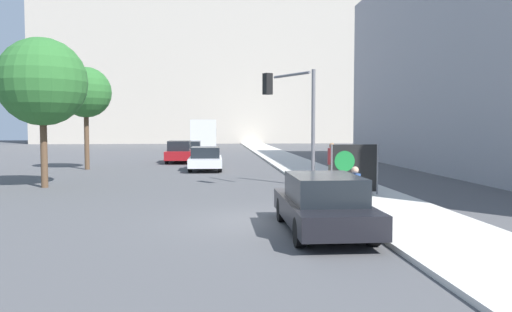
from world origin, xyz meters
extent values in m
plane|color=#4F4F51|center=(0.00, 0.00, 0.00)|extent=(160.00, 160.00, 0.00)
cube|color=beige|center=(3.77, 15.00, 0.06)|extent=(3.16, 90.00, 0.12)
cube|color=#BCB2A3|center=(-2.00, 65.84, 20.22)|extent=(52.00, 12.00, 40.43)
cylinder|color=#474C56|center=(2.59, 1.37, 0.35)|extent=(0.03, 0.03, 0.46)
cylinder|color=#474C56|center=(2.96, 1.37, 0.35)|extent=(0.03, 0.03, 0.46)
cylinder|color=#474C56|center=(2.59, 1.74, 0.35)|extent=(0.03, 0.03, 0.46)
cylinder|color=#474C56|center=(2.96, 1.74, 0.35)|extent=(0.03, 0.03, 0.46)
cube|color=navy|center=(2.77, 1.56, 0.59)|extent=(0.40, 0.40, 0.02)
cube|color=navy|center=(2.77, 1.75, 0.79)|extent=(0.40, 0.02, 0.38)
cylinder|color=#424247|center=(2.77, 1.40, 0.69)|extent=(0.18, 0.42, 0.18)
cylinder|color=#424247|center=(2.77, 1.19, 0.35)|extent=(0.16, 0.16, 0.46)
cube|color=black|center=(2.77, 1.13, 0.17)|extent=(0.20, 0.28, 0.10)
cylinder|color=navy|center=(2.77, 1.59, 0.86)|extent=(0.34, 0.34, 0.52)
sphere|color=tan|center=(2.77, 1.59, 1.23)|extent=(0.22, 0.22, 0.22)
cylinder|color=navy|center=(2.45, 1.51, 0.94)|extent=(0.45, 0.09, 0.09)
cube|color=#EAE5C6|center=(2.24, 1.51, 0.99)|extent=(0.51, 0.02, 0.35)
cube|color=#AD1414|center=(2.24, 1.50, 0.99)|extent=(0.38, 0.01, 0.08)
cylinder|color=#334775|center=(3.33, 5.09, 0.52)|extent=(0.28, 0.28, 0.80)
cylinder|color=#236642|center=(3.33, 5.09, 1.24)|extent=(0.34, 0.34, 0.63)
sphere|color=tan|center=(3.33, 5.09, 1.66)|extent=(0.21, 0.21, 0.21)
cylinder|color=#756651|center=(3.36, 7.13, 0.55)|extent=(0.28, 0.28, 0.85)
cylinder|color=#B23333|center=(3.36, 7.13, 1.31)|extent=(0.34, 0.34, 0.67)
sphere|color=#936B4C|center=(3.36, 7.13, 1.76)|extent=(0.22, 0.22, 0.22)
cylinder|color=slate|center=(2.65, 4.15, 1.02)|extent=(0.06, 0.06, 1.79)
cylinder|color=slate|center=(4.32, 4.15, 1.02)|extent=(0.06, 0.06, 1.79)
cube|color=black|center=(3.49, 4.15, 1.07)|extent=(1.67, 0.02, 1.69)
cylinder|color=#197A33|center=(3.12, 4.13, 1.32)|extent=(0.73, 0.01, 0.73)
cylinder|color=slate|center=(2.68, 7.69, 2.54)|extent=(0.16, 0.16, 4.84)
cylinder|color=slate|center=(1.65, 7.14, 4.66)|extent=(1.21, 2.12, 0.11)
cube|color=black|center=(0.62, 6.58, 4.24)|extent=(0.41, 0.41, 0.84)
sphere|color=green|center=(0.62, 6.58, 3.96)|extent=(0.18, 0.18, 0.18)
cube|color=black|center=(1.11, -1.46, 0.53)|extent=(1.80, 4.62, 0.52)
cube|color=black|center=(1.11, -1.64, 1.10)|extent=(1.55, 2.40, 0.62)
cylinder|color=black|center=(0.32, -0.03, 0.32)|extent=(0.22, 0.64, 0.64)
cylinder|color=black|center=(1.90, -0.03, 0.32)|extent=(0.22, 0.64, 0.64)
cylinder|color=black|center=(0.32, -2.89, 0.32)|extent=(0.22, 0.64, 0.64)
cylinder|color=black|center=(1.90, -2.89, 0.32)|extent=(0.22, 0.64, 0.64)
cube|color=silver|center=(-2.03, 15.77, 0.52)|extent=(1.86, 4.36, 0.49)
cube|color=black|center=(-2.03, 15.59, 1.06)|extent=(1.60, 2.27, 0.60)
cylinder|color=black|center=(-2.85, 17.12, 0.32)|extent=(0.22, 0.64, 0.64)
cylinder|color=black|center=(-1.22, 17.12, 0.32)|extent=(0.22, 0.64, 0.64)
cylinder|color=black|center=(-2.85, 14.41, 0.32)|extent=(0.22, 0.64, 0.64)
cylinder|color=black|center=(-1.22, 14.41, 0.32)|extent=(0.22, 0.64, 0.64)
cube|color=maroon|center=(-3.98, 22.23, 0.57)|extent=(1.77, 4.61, 0.59)
cube|color=black|center=(-3.98, 22.05, 1.20)|extent=(1.52, 2.40, 0.68)
cylinder|color=black|center=(-4.75, 23.66, 0.32)|extent=(0.22, 0.64, 0.64)
cylinder|color=black|center=(-3.20, 23.66, 0.32)|extent=(0.22, 0.64, 0.64)
cylinder|color=black|center=(-4.75, 20.80, 0.32)|extent=(0.22, 0.64, 0.64)
cylinder|color=black|center=(-3.20, 20.80, 0.32)|extent=(0.22, 0.64, 0.64)
cube|color=white|center=(-3.48, 27.50, 0.51)|extent=(1.83, 4.36, 0.49)
cube|color=black|center=(-3.48, 27.33, 1.06)|extent=(1.58, 2.27, 0.60)
cylinder|color=black|center=(-4.29, 28.85, 0.32)|extent=(0.22, 0.64, 0.64)
cylinder|color=black|center=(-2.67, 28.85, 0.32)|extent=(0.22, 0.64, 0.64)
cylinder|color=black|center=(-4.29, 26.15, 0.32)|extent=(0.22, 0.64, 0.64)
cylinder|color=black|center=(-2.67, 26.15, 0.32)|extent=(0.22, 0.64, 0.64)
cube|color=silver|center=(-2.64, 40.59, 1.82)|extent=(2.50, 11.07, 2.75)
cube|color=black|center=(-2.64, 40.59, 1.98)|extent=(2.52, 10.52, 0.89)
cylinder|color=black|center=(-3.74, 44.02, 0.52)|extent=(0.30, 1.04, 1.04)
cylinder|color=black|center=(-1.54, 44.02, 0.52)|extent=(0.30, 1.04, 1.04)
cylinder|color=black|center=(-3.74, 37.16, 0.52)|extent=(0.30, 1.04, 1.04)
cylinder|color=black|center=(-1.54, 37.16, 0.52)|extent=(0.30, 1.04, 1.04)
cylinder|color=brown|center=(-8.58, 8.14, 1.56)|extent=(0.28, 0.28, 3.12)
sphere|color=#2D6B2D|center=(-8.58, 8.14, 4.39)|extent=(3.63, 3.63, 3.63)
cylinder|color=brown|center=(-9.05, 16.95, 1.76)|extent=(0.28, 0.28, 3.51)
sphere|color=#2D6B2D|center=(-9.05, 16.95, 4.55)|extent=(2.97, 2.97, 2.97)
camera|label=1|loc=(-1.45, -13.21, 2.56)|focal=35.00mm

